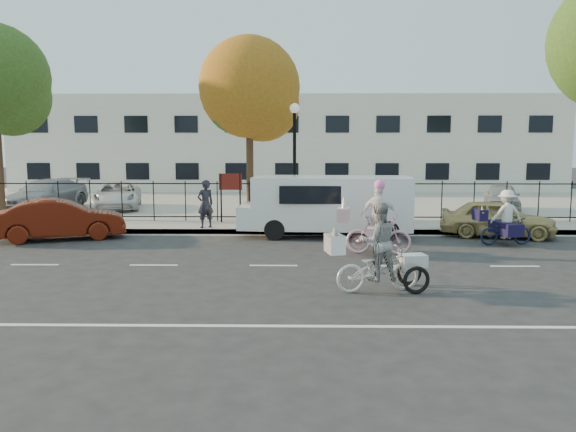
{
  "coord_description": "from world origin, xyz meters",
  "views": [
    {
      "loc": [
        0.56,
        -13.71,
        3.01
      ],
      "look_at": [
        0.35,
        1.2,
        1.1
      ],
      "focal_mm": 35.0,
      "sensor_mm": 36.0,
      "label": 1
    }
  ],
  "objects_px": {
    "unicorn_bike": "(377,227)",
    "bull_bike": "(505,223)",
    "pedestrian": "(205,204)",
    "lamppost": "(295,141)",
    "gold_sedan": "(497,218)",
    "lot_car_b": "(117,196)",
    "white_van": "(329,204)",
    "lot_car_a": "(46,195)",
    "zebra_trike": "(378,257)",
    "red_sedan": "(60,219)",
    "lot_car_d": "(502,197)"
  },
  "relations": [
    {
      "from": "lamppost",
      "to": "white_van",
      "type": "distance_m",
      "value": 3.26
    },
    {
      "from": "bull_bike",
      "to": "pedestrian",
      "type": "bearing_deg",
      "value": 67.95
    },
    {
      "from": "red_sedan",
      "to": "lot_car_d",
      "type": "bearing_deg",
      "value": -88.43
    },
    {
      "from": "red_sedan",
      "to": "unicorn_bike",
      "type": "bearing_deg",
      "value": -123.87
    },
    {
      "from": "gold_sedan",
      "to": "lot_car_a",
      "type": "height_order",
      "value": "lot_car_a"
    },
    {
      "from": "white_van",
      "to": "lot_car_b",
      "type": "distance_m",
      "value": 11.23
    },
    {
      "from": "gold_sedan",
      "to": "lot_car_b",
      "type": "height_order",
      "value": "lot_car_b"
    },
    {
      "from": "zebra_trike",
      "to": "lot_car_a",
      "type": "xyz_separation_m",
      "value": [
        -12.67,
        13.05,
        0.11
      ]
    },
    {
      "from": "unicorn_bike",
      "to": "bull_bike",
      "type": "xyz_separation_m",
      "value": [
        4.05,
        1.5,
        -0.1
      ]
    },
    {
      "from": "zebra_trike",
      "to": "pedestrian",
      "type": "relative_size",
      "value": 1.3
    },
    {
      "from": "white_van",
      "to": "gold_sedan",
      "type": "xyz_separation_m",
      "value": [
        5.5,
        0.0,
        -0.47
      ]
    },
    {
      "from": "lot_car_b",
      "to": "lot_car_d",
      "type": "bearing_deg",
      "value": -15.36
    },
    {
      "from": "white_van",
      "to": "lot_car_a",
      "type": "relative_size",
      "value": 1.23
    },
    {
      "from": "lamppost",
      "to": "gold_sedan",
      "type": "relative_size",
      "value": 1.2
    },
    {
      "from": "zebra_trike",
      "to": "unicorn_bike",
      "type": "distance_m",
      "value": 3.98
    },
    {
      "from": "gold_sedan",
      "to": "lot_car_b",
      "type": "relative_size",
      "value": 0.85
    },
    {
      "from": "lamppost",
      "to": "lot_car_d",
      "type": "height_order",
      "value": "lamppost"
    },
    {
      "from": "unicorn_bike",
      "to": "lot_car_a",
      "type": "distance_m",
      "value": 16.05
    },
    {
      "from": "lot_car_a",
      "to": "bull_bike",
      "type": "bearing_deg",
      "value": -12.1
    },
    {
      "from": "red_sedan",
      "to": "lot_car_b",
      "type": "distance_m",
      "value": 7.34
    },
    {
      "from": "unicorn_bike",
      "to": "lot_car_a",
      "type": "relative_size",
      "value": 0.45
    },
    {
      "from": "bull_bike",
      "to": "lot_car_d",
      "type": "relative_size",
      "value": 0.53
    },
    {
      "from": "unicorn_bike",
      "to": "bull_bike",
      "type": "height_order",
      "value": "unicorn_bike"
    },
    {
      "from": "lot_car_d",
      "to": "unicorn_bike",
      "type": "bearing_deg",
      "value": -110.22
    },
    {
      "from": "red_sedan",
      "to": "lot_car_b",
      "type": "height_order",
      "value": "lot_car_b"
    },
    {
      "from": "bull_bike",
      "to": "lot_car_d",
      "type": "distance_m",
      "value": 7.9
    },
    {
      "from": "gold_sedan",
      "to": "pedestrian",
      "type": "height_order",
      "value": "pedestrian"
    },
    {
      "from": "white_van",
      "to": "zebra_trike",
      "type": "bearing_deg",
      "value": -80.61
    },
    {
      "from": "white_van",
      "to": "gold_sedan",
      "type": "distance_m",
      "value": 5.52
    },
    {
      "from": "pedestrian",
      "to": "bull_bike",
      "type": "bearing_deg",
      "value": 132.98
    },
    {
      "from": "unicorn_bike",
      "to": "lot_car_a",
      "type": "bearing_deg",
      "value": 63.83
    },
    {
      "from": "bull_bike",
      "to": "lot_car_b",
      "type": "distance_m",
      "value": 16.41
    },
    {
      "from": "unicorn_bike",
      "to": "red_sedan",
      "type": "bearing_deg",
      "value": 85.21
    },
    {
      "from": "gold_sedan",
      "to": "lot_car_d",
      "type": "xyz_separation_m",
      "value": [
        2.3,
        5.99,
        0.13
      ]
    },
    {
      "from": "zebra_trike",
      "to": "red_sedan",
      "type": "height_order",
      "value": "zebra_trike"
    },
    {
      "from": "lot_car_a",
      "to": "lot_car_d",
      "type": "relative_size",
      "value": 1.33
    },
    {
      "from": "lamppost",
      "to": "lot_car_a",
      "type": "relative_size",
      "value": 0.94
    },
    {
      "from": "bull_bike",
      "to": "lamppost",
      "type": "bearing_deg",
      "value": 51.36
    },
    {
      "from": "lamppost",
      "to": "red_sedan",
      "type": "height_order",
      "value": "lamppost"
    },
    {
      "from": "white_van",
      "to": "lot_car_a",
      "type": "xyz_separation_m",
      "value": [
        -12.05,
        6.13,
        -0.27
      ]
    },
    {
      "from": "lamppost",
      "to": "bull_bike",
      "type": "height_order",
      "value": "lamppost"
    },
    {
      "from": "lot_car_a",
      "to": "lamppost",
      "type": "bearing_deg",
      "value": -7.66
    },
    {
      "from": "lot_car_b",
      "to": "lamppost",
      "type": "bearing_deg",
      "value": -41.78
    },
    {
      "from": "pedestrian",
      "to": "lamppost",
      "type": "bearing_deg",
      "value": 171.74
    },
    {
      "from": "unicorn_bike",
      "to": "white_van",
      "type": "height_order",
      "value": "unicorn_bike"
    },
    {
      "from": "zebra_trike",
      "to": "bull_bike",
      "type": "bearing_deg",
      "value": -51.9
    },
    {
      "from": "gold_sedan",
      "to": "white_van",
      "type": "bearing_deg",
      "value": 104.49
    },
    {
      "from": "zebra_trike",
      "to": "bull_bike",
      "type": "xyz_separation_m",
      "value": [
        4.59,
        5.44,
        -0.05
      ]
    },
    {
      "from": "lamppost",
      "to": "lot_car_d",
      "type": "distance_m",
      "value": 9.94
    },
    {
      "from": "zebra_trike",
      "to": "lot_car_a",
      "type": "height_order",
      "value": "zebra_trike"
    }
  ]
}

